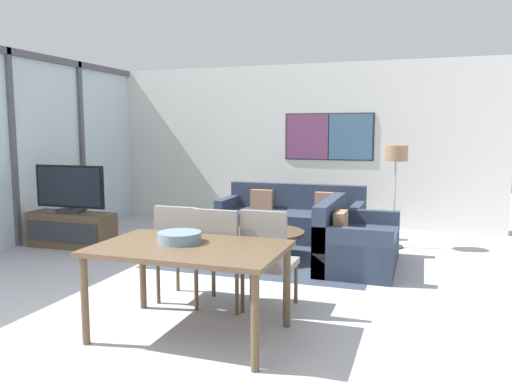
{
  "coord_description": "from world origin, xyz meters",
  "views": [
    {
      "loc": [
        2.37,
        -2.6,
        1.65
      ],
      "look_at": [
        0.55,
        2.81,
        0.95
      ],
      "focal_mm": 35.0,
      "sensor_mm": 36.0,
      "label": 1
    }
  ],
  "objects": [
    {
      "name": "tv_console",
      "position": [
        -2.35,
        3.17,
        0.25
      ],
      "size": [
        1.27,
        0.41,
        0.5
      ],
      "color": "brown",
      "rests_on": "ground_plane"
    },
    {
      "name": "window_wall_left",
      "position": [
        -3.18,
        3.01,
        1.53
      ],
      "size": [
        0.07,
        6.02,
        2.8
      ],
      "color": "silver",
      "rests_on": "ground_plane"
    },
    {
      "name": "coffee_table",
      "position": [
        0.47,
        3.46,
        0.27
      ],
      "size": [
        0.99,
        0.99,
        0.36
      ],
      "color": "brown",
      "rests_on": "ground_plane"
    },
    {
      "name": "ground_plane",
      "position": [
        0.0,
        0.0,
        0.0
      ],
      "size": [
        24.0,
        24.0,
        0.0
      ],
      "primitive_type": "plane",
      "color": "#B2B2B7"
    },
    {
      "name": "wall_back",
      "position": [
        0.03,
        6.01,
        1.4
      ],
      "size": [
        7.36,
        0.09,
        2.8
      ],
      "color": "silver",
      "rests_on": "ground_plane"
    },
    {
      "name": "dining_chair_centre",
      "position": [
        0.63,
        1.57,
        0.52
      ],
      "size": [
        0.46,
        0.46,
        0.95
      ],
      "color": "gray",
      "rests_on": "ground_plane"
    },
    {
      "name": "dining_table",
      "position": [
        0.63,
        0.92,
        0.67
      ],
      "size": [
        1.51,
        0.96,
        0.74
      ],
      "color": "brown",
      "rests_on": "ground_plane"
    },
    {
      "name": "sofa_side",
      "position": [
        1.58,
        3.45,
        0.27
      ],
      "size": [
        0.88,
        1.46,
        0.82
      ],
      "rotation": [
        0.0,
        0.0,
        1.57
      ],
      "color": "#2D384C",
      "rests_on": "ground_plane"
    },
    {
      "name": "fruit_bowl",
      "position": [
        0.5,
        1.0,
        0.79
      ],
      "size": [
        0.36,
        0.36,
        0.09
      ],
      "color": "slate",
      "rests_on": "dining_table"
    },
    {
      "name": "area_rug",
      "position": [
        0.47,
        3.46,
        0.0
      ],
      "size": [
        2.74,
        1.88,
        0.01
      ],
      "color": "#333D4C",
      "rests_on": "ground_plane"
    },
    {
      "name": "television",
      "position": [
        -2.35,
        3.17,
        0.83
      ],
      "size": [
        1.12,
        0.2,
        0.67
      ],
      "color": "#2D2D33",
      "rests_on": "tv_console"
    },
    {
      "name": "dining_chair_right",
      "position": [
        1.05,
        1.64,
        0.52
      ],
      "size": [
        0.46,
        0.46,
        0.95
      ],
      "color": "gray",
      "rests_on": "ground_plane"
    },
    {
      "name": "sofa_main",
      "position": [
        0.47,
        4.79,
        0.27
      ],
      "size": [
        2.18,
        0.88,
        0.82
      ],
      "color": "#2D384C",
      "rests_on": "ground_plane"
    },
    {
      "name": "dining_chair_left",
      "position": [
        0.2,
        1.61,
        0.52
      ],
      "size": [
        0.46,
        0.46,
        0.95
      ],
      "color": "gray",
      "rests_on": "ground_plane"
    },
    {
      "name": "floor_lamp",
      "position": [
        2.0,
        4.62,
        1.22
      ],
      "size": [
        0.32,
        0.32,
        1.45
      ],
      "color": "#2D2D33",
      "rests_on": "ground_plane"
    }
  ]
}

